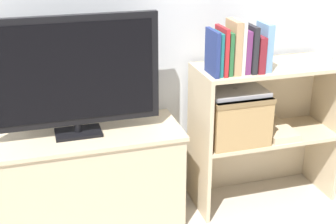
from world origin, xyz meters
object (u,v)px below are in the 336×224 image
object	(u,v)px
book_skyblue	(264,47)
baby_monitor	(327,50)
tv	(74,74)
book_teal	(217,53)
book_maroon	(257,53)
book_tan	(233,47)
book_crimson	(222,51)
book_forest	(227,52)
magazine_stack	(276,130)
book_navy	(212,53)
tv_stand	(82,180)
book_plum	(244,51)
laptop	(235,91)
book_charcoal	(250,48)
book_ivory	(239,47)
storage_basket_left	(234,114)

from	to	relation	value
book_skyblue	baby_monitor	distance (m)	0.42
tv	book_teal	distance (m)	0.68
book_maroon	book_tan	bearing A→B (deg)	180.00
book_crimson	book_forest	bearing A→B (deg)	-0.00
magazine_stack	book_skyblue	bearing A→B (deg)	-164.39
book_navy	magazine_stack	world-z (taller)	book_navy
baby_monitor	book_skyblue	bearing A→B (deg)	-171.03
tv_stand	book_crimson	distance (m)	0.95
book_teal	book_crimson	xyz separation A→B (m)	(0.02, 0.00, 0.01)
book_tan	book_skyblue	xyz separation A→B (m)	(0.16, 0.00, -0.01)
book_navy	baby_monitor	distance (m)	0.69
book_crimson	book_navy	bearing A→B (deg)	-180.00
book_plum	baby_monitor	xyz separation A→B (m)	(0.52, 0.06, -0.05)
book_teal	book_tan	size ratio (longest dim) A/B	0.81
book_forest	book_plum	size ratio (longest dim) A/B	0.99
tv	laptop	size ratio (longest dim) A/B	2.62
book_tan	book_plum	xyz separation A→B (m)	(0.06, 0.00, -0.02)
book_crimson	book_charcoal	distance (m)	0.15
book_maroon	book_ivory	bearing A→B (deg)	180.00
tv	book_maroon	world-z (taller)	tv
book_teal	magazine_stack	bearing A→B (deg)	5.66
book_forest	magazine_stack	xyz separation A→B (m)	(0.33, 0.04, -0.47)
tv	laptop	world-z (taller)	tv
book_forest	book_charcoal	bearing A→B (deg)	-0.00
book_forest	laptop	distance (m)	0.24
baby_monitor	book_crimson	bearing A→B (deg)	-174.17
tv	book_charcoal	world-z (taller)	tv
magazine_stack	tv_stand	bearing A→B (deg)	177.74
book_navy	baby_monitor	world-z (taller)	book_navy
book_tan	laptop	xyz separation A→B (m)	(0.05, 0.05, -0.24)
tv_stand	storage_basket_left	distance (m)	0.85
tv_stand	book_skyblue	xyz separation A→B (m)	(0.92, -0.08, 0.64)
book_tan	book_plum	size ratio (longest dim) A/B	1.23
book_teal	book_skyblue	size ratio (longest dim) A/B	0.88
book_maroon	laptop	bearing A→B (deg)	147.88
book_plum	book_ivory	bearing A→B (deg)	180.00
book_ivory	baby_monitor	xyz separation A→B (m)	(0.54, 0.06, -0.08)
book_teal	book_crimson	bearing A→B (deg)	0.00
book_charcoal	storage_basket_left	distance (m)	0.37
book_tan	storage_basket_left	xyz separation A→B (m)	(0.05, 0.05, -0.37)
book_ivory	tv	bearing A→B (deg)	174.34
book_teal	magazine_stack	xyz separation A→B (m)	(0.38, 0.04, -0.47)
laptop	book_crimson	bearing A→B (deg)	-155.00
book_tan	book_plum	world-z (taller)	book_tan
book_navy	book_plum	distance (m)	0.16
tv_stand	book_skyblue	world-z (taller)	book_skyblue
tv	baby_monitor	size ratio (longest dim) A/B	6.05
book_ivory	book_charcoal	bearing A→B (deg)	-0.00
book_navy	book_skyblue	distance (m)	0.27
book_forest	book_teal	bearing A→B (deg)	180.00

